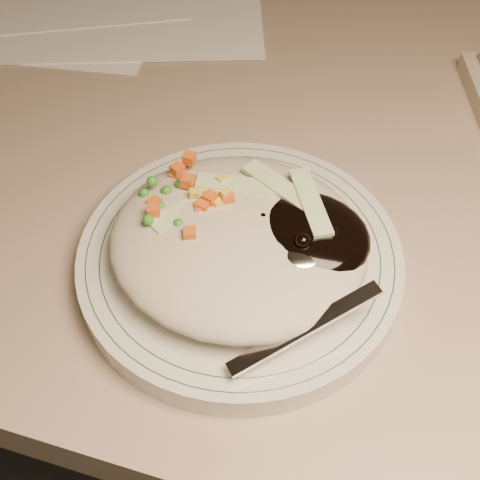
# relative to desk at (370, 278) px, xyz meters

# --- Properties ---
(desk) EXTENTS (1.40, 0.70, 0.74)m
(desk) POSITION_rel_desk_xyz_m (0.00, 0.00, 0.00)
(desk) COLOR gray
(desk) RESTS_ON ground
(plate) EXTENTS (0.25, 0.25, 0.02)m
(plate) POSITION_rel_desk_xyz_m (-0.10, -0.18, 0.21)
(plate) COLOR silver
(plate) RESTS_ON desk
(plate_rim) EXTENTS (0.24, 0.24, 0.00)m
(plate_rim) POSITION_rel_desk_xyz_m (-0.10, -0.18, 0.22)
(plate_rim) COLOR #144723
(plate_rim) RESTS_ON plate
(meal) EXTENTS (0.21, 0.19, 0.05)m
(meal) POSITION_rel_desk_xyz_m (-0.10, -0.18, 0.24)
(meal) COLOR #B1A88F
(meal) RESTS_ON plate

